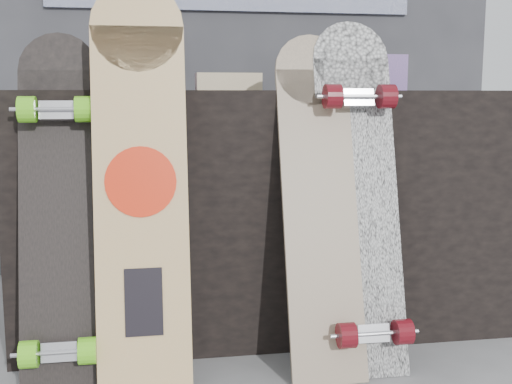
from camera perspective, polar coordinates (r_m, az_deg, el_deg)
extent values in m
plane|color=slate|center=(1.86, 3.47, -16.49)|extent=(60.00, 60.00, 0.00)
cube|color=black|center=(2.20, 0.63, -1.48)|extent=(1.60, 0.60, 0.80)
cube|color=#323237|center=(3.03, -2.31, 14.58)|extent=(2.40, 0.20, 2.20)
cube|color=#4A4083|center=(2.24, -9.00, 10.15)|extent=(0.18, 0.12, 0.10)
cube|color=#4A4083|center=(2.28, 11.00, 10.32)|extent=(0.14, 0.14, 0.12)
cube|color=#D1B78C|center=(2.22, -2.48, 9.74)|extent=(0.22, 0.10, 0.06)
cube|color=#C7B286|center=(1.71, -10.14, -1.74)|extent=(0.25, 0.19, 0.97)
cylinder|color=#C7B286|center=(1.78, -10.54, 14.26)|extent=(0.25, 0.06, 0.24)
cylinder|color=red|center=(1.70, -10.21, 0.90)|extent=(0.19, 0.04, 0.18)
cube|color=black|center=(1.72, -9.95, -9.62)|extent=(0.10, 0.03, 0.17)
cube|color=beige|center=(1.83, 5.77, -2.70)|extent=(0.22, 0.27, 0.86)
cylinder|color=beige|center=(1.92, 4.93, 10.73)|extent=(0.22, 0.08, 0.21)
cube|color=silver|center=(1.87, 9.23, -1.98)|extent=(0.23, 0.26, 0.89)
cylinder|color=silver|center=(1.96, 8.38, 11.57)|extent=(0.23, 0.08, 0.23)
cube|color=silver|center=(1.84, 10.30, -12.22)|extent=(0.09, 0.04, 0.06)
cylinder|color=#580C14|center=(1.80, 8.05, -12.51)|extent=(0.04, 0.07, 0.07)
cylinder|color=#580C14|center=(1.85, 12.91, -12.02)|extent=(0.05, 0.07, 0.07)
cube|color=silver|center=(1.89, 9.01, 8.23)|extent=(0.09, 0.04, 0.06)
cylinder|color=#580C14|center=(1.85, 6.81, 8.43)|extent=(0.04, 0.07, 0.07)
cylinder|color=#580C14|center=(1.90, 11.53, 8.32)|extent=(0.05, 0.07, 0.07)
cube|color=black|center=(1.81, -16.99, -3.23)|extent=(0.21, 0.24, 0.86)
cylinder|color=black|center=(1.89, -17.15, 10.25)|extent=(0.21, 0.07, 0.21)
cube|color=silver|center=(1.78, -17.06, -13.39)|extent=(0.09, 0.04, 0.06)
cylinder|color=#68D51E|center=(1.77, -19.53, -13.45)|extent=(0.04, 0.07, 0.07)
cylinder|color=#68D51E|center=(1.75, -14.74, -13.48)|extent=(0.04, 0.07, 0.07)
cube|color=silver|center=(1.81, -17.29, 6.89)|extent=(0.09, 0.04, 0.06)
cylinder|color=#68D51E|center=(1.81, -19.67, 6.93)|extent=(0.04, 0.07, 0.07)
cylinder|color=#68D51E|center=(1.79, -15.06, 7.12)|extent=(0.04, 0.07, 0.07)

